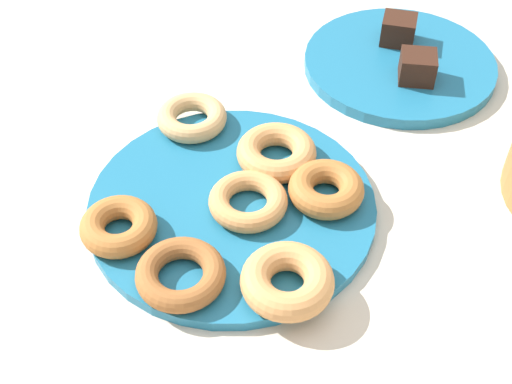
% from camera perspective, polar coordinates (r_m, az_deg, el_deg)
% --- Properties ---
extents(ground_plane, '(2.40, 2.40, 0.00)m').
position_cam_1_polar(ground_plane, '(0.78, -1.95, -1.46)').
color(ground_plane, beige).
extents(donut_plate, '(0.32, 0.32, 0.01)m').
position_cam_1_polar(donut_plate, '(0.77, -1.97, -1.14)').
color(donut_plate, '#1E6B93').
rests_on(donut_plate, ground_plane).
extents(donut_0, '(0.12, 0.12, 0.03)m').
position_cam_1_polar(donut_0, '(0.80, 1.67, 3.22)').
color(donut_0, tan).
rests_on(donut_0, donut_plate).
extents(donut_1, '(0.11, 0.11, 0.03)m').
position_cam_1_polar(donut_1, '(0.74, -11.10, -2.76)').
color(donut_1, '#AD6B33').
rests_on(donut_1, donut_plate).
extents(donut_2, '(0.11, 0.11, 0.02)m').
position_cam_1_polar(donut_2, '(0.75, -0.66, -0.77)').
color(donut_2, tan).
rests_on(donut_2, donut_plate).
extents(donut_3, '(0.11, 0.11, 0.02)m').
position_cam_1_polar(donut_3, '(0.69, -6.14, -6.64)').
color(donut_3, '#995B2D').
rests_on(donut_3, donut_plate).
extents(donut_4, '(0.10, 0.10, 0.02)m').
position_cam_1_polar(donut_4, '(0.86, -5.22, 6.04)').
color(donut_4, tan).
rests_on(donut_4, donut_plate).
extents(donut_5, '(0.10, 0.10, 0.03)m').
position_cam_1_polar(donut_5, '(0.77, 5.72, 0.24)').
color(donut_5, '#AD6B33').
rests_on(donut_5, donut_plate).
extents(donut_6, '(0.12, 0.12, 0.03)m').
position_cam_1_polar(donut_6, '(0.68, 2.55, -7.23)').
color(donut_6, tan).
rests_on(donut_6, donut_plate).
extents(cake_plate, '(0.26, 0.26, 0.02)m').
position_cam_1_polar(cake_plate, '(0.99, 11.56, 10.15)').
color(cake_plate, '#1E6B93').
rests_on(cake_plate, ground_plane).
extents(brownie_near, '(0.05, 0.05, 0.04)m').
position_cam_1_polar(brownie_near, '(1.01, 11.50, 12.80)').
color(brownie_near, '#381E14').
rests_on(brownie_near, cake_plate).
extents(brownie_far, '(0.06, 0.06, 0.04)m').
position_cam_1_polar(brownie_far, '(0.94, 12.98, 9.87)').
color(brownie_far, '#381E14').
rests_on(brownie_far, cake_plate).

